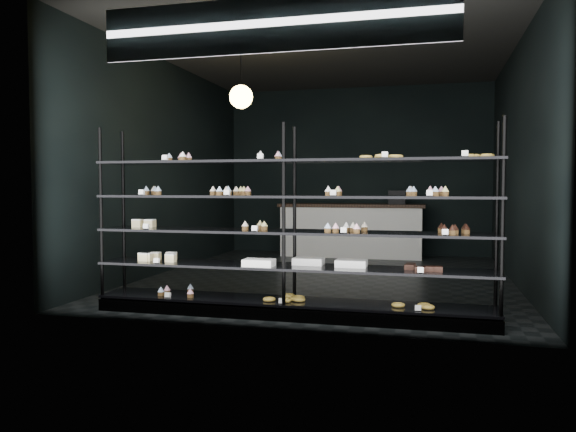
% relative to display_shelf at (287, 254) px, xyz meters
% --- Properties ---
extents(room, '(5.01, 6.01, 3.20)m').
position_rel_display_shelf_xyz_m(room, '(-0.03, 2.45, 0.97)').
color(room, black).
rests_on(room, ground).
extents(display_shelf, '(4.00, 0.50, 1.91)m').
position_rel_display_shelf_xyz_m(display_shelf, '(0.00, 0.00, 0.00)').
color(display_shelf, black).
rests_on(display_shelf, room).
extents(signage, '(3.30, 0.05, 0.50)m').
position_rel_display_shelf_xyz_m(signage, '(-0.03, -0.48, 2.12)').
color(signage, '#0D2145').
rests_on(signage, room).
extents(pendant_lamp, '(0.30, 0.30, 0.88)m').
position_rel_display_shelf_xyz_m(pendant_lamp, '(-1.00, 1.49, 1.82)').
color(pendant_lamp, black).
rests_on(pendant_lamp, room).
extents(service_counter, '(2.67, 0.65, 1.23)m').
position_rel_display_shelf_xyz_m(service_counter, '(-0.04, 4.95, -0.13)').
color(service_counter, silver).
rests_on(service_counter, room).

